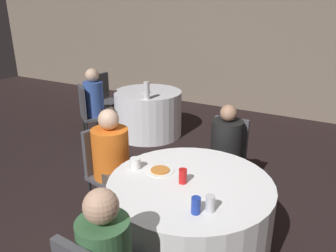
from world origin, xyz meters
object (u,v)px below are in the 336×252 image
object	(u,v)px
pizza_plate_near	(160,171)
bottle_far	(147,91)
soda_can_silver	(210,204)
table_near	(189,221)
table_far	(148,113)
chair_near_north	(228,153)
soda_can_red	(183,176)
chair_far_west	(104,95)
person_blue_shirt	(99,106)
person_orange_shirt	(115,164)
soda_can_blue	(196,205)
chair_near_west	(106,164)
chair_far_southwest	(89,110)
person_black_shirt	(223,157)

from	to	relation	value
pizza_plate_near	bottle_far	xyz separation A→B (m)	(-1.33, 1.86, 0.13)
soda_can_silver	table_near	bearing A→B (deg)	134.41
table_near	table_far	xyz separation A→B (m)	(-1.88, 2.30, 0.00)
table_far	pizza_plate_near	size ratio (longest dim) A/B	4.69
chair_near_north	soda_can_red	distance (m)	1.17
soda_can_red	table_far	bearing A→B (deg)	128.03
chair_near_north	soda_can_red	world-z (taller)	chair_near_north
soda_can_silver	bottle_far	size ratio (longest dim) A/B	0.45
chair_far_west	person_blue_shirt	bearing A→B (deg)	37.92
person_orange_shirt	soda_can_silver	bearing A→B (deg)	79.68
soda_can_red	bottle_far	bearing A→B (deg)	129.33
soda_can_red	soda_can_blue	world-z (taller)	same
chair_near_west	chair_far_southwest	bearing A→B (deg)	-121.30
person_black_shirt	bottle_far	size ratio (longest dim) A/B	4.21
chair_far_southwest	person_blue_shirt	xyz separation A→B (m)	(0.11, 0.13, 0.04)
chair_far_southwest	person_black_shirt	distance (m)	2.51
table_far	soda_can_red	size ratio (longest dim) A/B	9.21
chair_near_north	chair_near_west	world-z (taller)	same
table_far	chair_near_west	world-z (taller)	chair_near_west
pizza_plate_near	soda_can_silver	size ratio (longest dim) A/B	1.96
soda_can_blue	bottle_far	xyz separation A→B (m)	(-1.85, 2.26, 0.07)
chair_near_north	person_black_shirt	xyz separation A→B (m)	(0.01, -0.17, 0.02)
person_orange_shirt	soda_can_silver	world-z (taller)	person_orange_shirt
chair_far_southwest	soda_can_silver	world-z (taller)	chair_far_southwest
bottle_far	table_near	bearing A→B (deg)	-49.26
soda_can_blue	chair_far_southwest	bearing A→B (deg)	144.89
chair_near_north	chair_far_southwest	bearing A→B (deg)	-13.28
chair_far_west	bottle_far	size ratio (longest dim) A/B	3.47
chair_far_southwest	soda_can_silver	bearing A→B (deg)	5.10
person_black_shirt	chair_near_west	bearing A→B (deg)	31.64
person_black_shirt	soda_can_blue	world-z (taller)	person_black_shirt
chair_near_west	bottle_far	distance (m)	1.80
bottle_far	person_blue_shirt	bearing A→B (deg)	-163.09
chair_far_west	person_orange_shirt	xyz separation A→B (m)	(1.94, -2.18, 0.05)
table_far	soda_can_red	bearing A→B (deg)	-51.97
chair_near_west	person_orange_shirt	xyz separation A→B (m)	(0.16, -0.03, 0.05)
person_blue_shirt	person_black_shirt	size ratio (longest dim) A/B	1.05
table_far	bottle_far	distance (m)	0.70
chair_far_west	bottle_far	world-z (taller)	bottle_far
person_blue_shirt	pizza_plate_near	xyz separation A→B (m)	(2.08, -1.63, 0.17)
chair_far_southwest	chair_near_north	bearing A→B (deg)	28.16
soda_can_red	chair_near_north	bearing A→B (deg)	90.72
soda_can_blue	soda_can_silver	world-z (taller)	same
table_far	chair_far_southwest	bearing A→B (deg)	-128.49
bottle_far	chair_near_north	bearing A→B (deg)	-27.02
person_blue_shirt	bottle_far	world-z (taller)	person_blue_shirt
person_orange_shirt	soda_can_red	distance (m)	0.93
chair_near_west	bottle_far	size ratio (longest dim) A/B	3.47
table_near	pizza_plate_near	size ratio (longest dim) A/B	5.64
chair_near_west	table_near	bearing A→B (deg)	90.00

